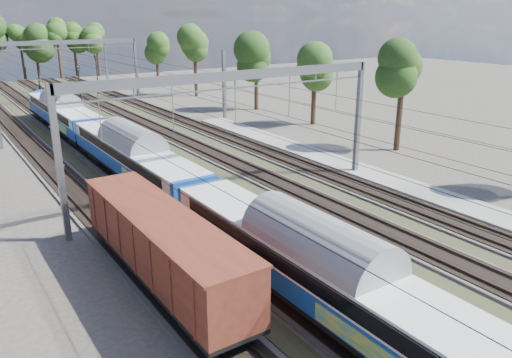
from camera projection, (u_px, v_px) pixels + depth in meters
track_bed at (152, 153)px, 46.91m from camera, size 21.00×130.00×0.34m
platform at (466, 207)px, 33.58m from camera, size 3.00×70.00×0.30m
catenary at (122, 77)px, 51.16m from camera, size 25.65×130.00×9.00m
tree_belt at (83, 41)px, 84.52m from camera, size 40.02×101.31×11.92m
emu_train at (135, 152)px, 37.65m from camera, size 3.06×64.69×4.47m
freight_boxcar at (162, 244)px, 23.49m from camera, size 2.88×13.91×3.59m
worker at (40, 86)px, 84.53m from camera, size 0.51×0.70×1.76m
signal_near at (80, 83)px, 66.41m from camera, size 0.38×0.34×6.05m
signal_far at (97, 69)px, 80.44m from camera, size 0.41×0.38×6.43m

